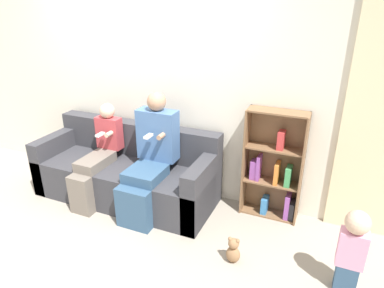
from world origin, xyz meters
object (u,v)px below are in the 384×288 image
couch (127,173)px  adult_seated (151,154)px  toddler_standing (352,248)px  teddy_bear (233,251)px  child_seated (97,155)px  bookshelf (274,170)px

couch → adult_seated: 0.55m
toddler_standing → teddy_bear: 0.96m
child_seated → teddy_bear: child_seated is taller
couch → teddy_bear: bearing=-21.5°
adult_seated → toddler_standing: 2.04m
bookshelf → teddy_bear: size_ratio=4.57×
couch → toddler_standing: couch is taller
toddler_standing → child_seated: bearing=172.3°
couch → toddler_standing: (2.38, -0.52, 0.11)m
adult_seated → teddy_bear: (1.07, -0.46, -0.54)m
adult_seated → child_seated: adult_seated is taller
toddler_standing → couch: bearing=167.7°
child_seated → teddy_bear: 1.83m
adult_seated → toddler_standing: size_ratio=1.75×
toddler_standing → bookshelf: size_ratio=0.63×
bookshelf → teddy_bear: 0.99m
child_seated → toddler_standing: (2.64, -0.36, -0.14)m
toddler_standing → bookshelf: (-0.76, 0.83, 0.12)m
adult_seated → bookshelf: 1.30m
child_seated → adult_seated: bearing=4.1°
couch → adult_seated: (0.40, -0.11, 0.37)m
adult_seated → bookshelf: adult_seated is taller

